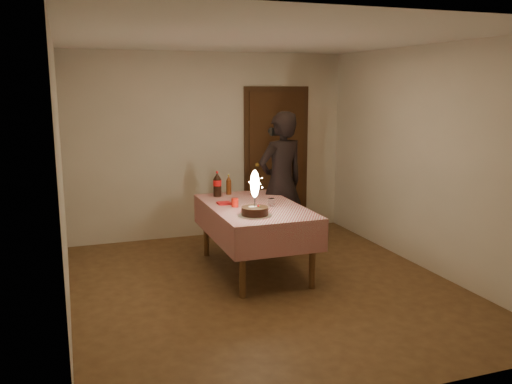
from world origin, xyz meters
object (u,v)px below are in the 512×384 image
Objects in this scene: red_cup at (235,203)px; cola_bottle at (217,184)px; clear_cup at (271,202)px; amber_bottle_right at (253,186)px; amber_bottle_left at (229,185)px; birthday_cake at (255,205)px; red_plate at (258,208)px; photographer at (281,183)px; dining_table at (255,214)px.

red_cup is 0.31× the size of cola_bottle.
clear_cup is 0.35× the size of amber_bottle_right.
amber_bottle_left is 0.31m from amber_bottle_right.
birthday_cake reaches higher than clear_cup.
amber_bottle_right is (0.44, -0.08, -0.03)m from cola_bottle.
red_plate is at bearing -31.70° from red_cup.
birthday_cake is 1.11m from cola_bottle.
photographer reaches higher than amber_bottle_left.
dining_table is at bearing -133.78° from photographer.
red_cup is (-0.23, 0.01, 0.15)m from dining_table.
clear_cup is 0.86m from amber_bottle_left.
photographer is at bearing 51.94° from red_plate.
birthday_cake is 1.91× the size of amber_bottle_left.
red_cup is at bearing 148.30° from red_plate.
photographer is (0.57, 0.60, 0.24)m from dining_table.
photographer reaches higher than birthday_cake.
red_cup is (-0.23, 0.14, 0.05)m from red_plate.
birthday_cake reaches higher than red_plate.
cola_bottle is (-0.03, 0.64, 0.10)m from red_cup.
amber_bottle_right is (0.18, 0.56, 0.22)m from dining_table.
clear_cup is 0.28× the size of cola_bottle.
amber_bottle_right is at bearing -175.51° from photographer.
dining_table is 6.75× the size of amber_bottle_left.
red_plate is (0.16, 0.32, -0.11)m from birthday_cake.
birthday_cake is 1.18m from amber_bottle_left.
clear_cup is at bearing -28.66° from dining_table.
photographer is at bearing 55.32° from birthday_cake.
amber_bottle_right is at bearing 72.51° from dining_table.
cola_bottle reaches higher than dining_table.
amber_bottle_left is (0.06, 1.18, 0.00)m from birthday_cake.
birthday_cake is at bearing -132.23° from clear_cup.
amber_bottle_right reaches higher than red_cup.
amber_bottle_right is at bearing -29.52° from amber_bottle_left.
amber_bottle_right reaches higher than dining_table.
birthday_cake is 0.48m from red_cup.
red_plate is 0.73m from amber_bottle_right.
birthday_cake is 0.50m from clear_cup.
red_plate is 0.18m from clear_cup.
birthday_cake is at bearing -93.15° from amber_bottle_left.
dining_table is 0.94× the size of photographer.
cola_bottle is 0.45m from amber_bottle_right.
amber_bottle_left is at bearing 86.85° from birthday_cake.
birthday_cake reaches higher than amber_bottle_right.
clear_cup is 0.87m from cola_bottle.
cola_bottle is at bearing 95.35° from birthday_cake.
red_plate is at bearing -83.89° from amber_bottle_left.
birthday_cake reaches higher than dining_table.
amber_bottle_left reaches higher than dining_table.
red_cup is at bearing -87.52° from cola_bottle.
clear_cup is 0.35× the size of amber_bottle_left.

